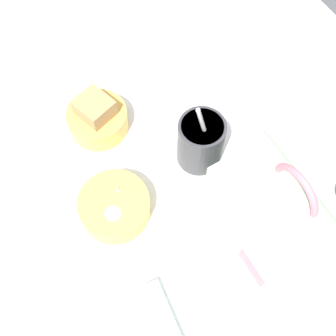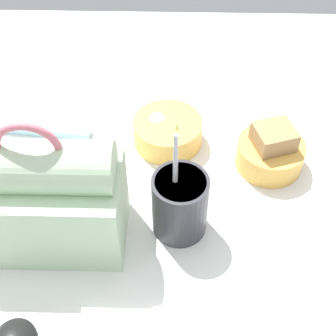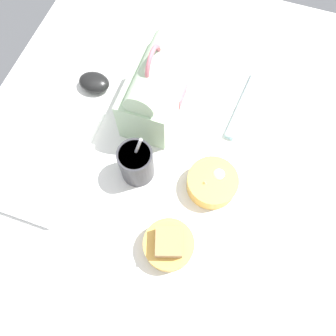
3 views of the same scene
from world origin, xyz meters
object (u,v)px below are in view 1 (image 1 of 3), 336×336
(lunch_bag, at_px, (277,218))
(bento_bowl_snacks, at_px, (115,206))
(bento_bowl_sandwich, at_px, (97,118))
(keyboard, at_px, (281,91))
(soup_cup, at_px, (200,141))

(lunch_bag, xyz_separation_m, bento_bowl_snacks, (-0.17, -0.20, -0.06))
(lunch_bag, relative_size, bento_bowl_sandwich, 2.01)
(lunch_bag, bearing_deg, bento_bowl_snacks, -129.31)
(keyboard, relative_size, bento_bowl_sandwich, 2.92)
(lunch_bag, distance_m, bento_bowl_sandwich, 0.38)
(soup_cup, bearing_deg, bento_bowl_snacks, -83.18)
(bento_bowl_snacks, bearing_deg, bento_bowl_sandwich, 163.67)
(keyboard, height_order, bento_bowl_sandwich, bento_bowl_sandwich)
(lunch_bag, relative_size, soup_cup, 1.29)
(soup_cup, height_order, bento_bowl_sandwich, soup_cup)
(keyboard, bearing_deg, lunch_bag, -41.36)
(keyboard, relative_size, soup_cup, 1.88)
(soup_cup, xyz_separation_m, bento_bowl_snacks, (0.02, -0.18, -0.03))
(bento_bowl_sandwich, bearing_deg, lunch_bag, 24.12)
(soup_cup, bearing_deg, lunch_bag, 5.88)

